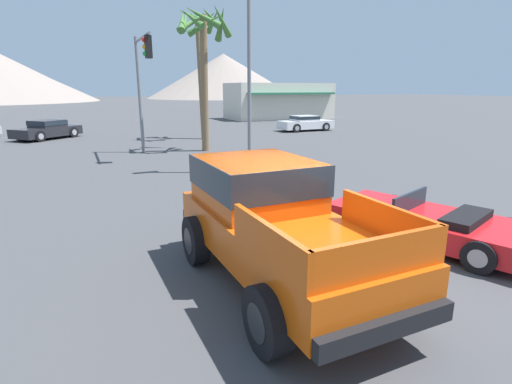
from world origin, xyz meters
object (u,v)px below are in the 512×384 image
object	(u,v)px
parked_car_white	(305,123)
palm_tree_short	(200,43)
street_lamp_post	(249,31)
parked_car_dark	(47,129)
red_convertible_car	(429,224)
palm_tree_tall	(204,43)
orange_pickup_truck	(271,215)
traffic_light_main	(143,72)

from	to	relation	value
parked_car_white	palm_tree_short	distance (m)	10.28
parked_car_white	street_lamp_post	world-z (taller)	street_lamp_post
parked_car_dark	red_convertible_car	bearing A→B (deg)	156.57
red_convertible_car	street_lamp_post	distance (m)	9.48
parked_car_dark	street_lamp_post	distance (m)	17.64
palm_tree_tall	palm_tree_short	bearing A→B (deg)	75.09
parked_car_white	street_lamp_post	distance (m)	16.93
parked_car_white	palm_tree_short	xyz separation A→B (m)	(-8.66, -1.62, 5.30)
palm_tree_tall	orange_pickup_truck	bearing A→B (deg)	-103.19
parked_car_dark	street_lamp_post	size ratio (longest dim) A/B	0.49
parked_car_dark	parked_car_white	bearing A→B (deg)	-140.97
parked_car_white	parked_car_dark	bearing A→B (deg)	-98.66
orange_pickup_truck	red_convertible_car	world-z (taller)	orange_pickup_truck
orange_pickup_truck	palm_tree_short	distance (m)	20.49
orange_pickup_truck	palm_tree_short	xyz separation A→B (m)	(4.70, 19.36, 4.77)
parked_car_dark	palm_tree_short	world-z (taller)	palm_tree_short
parked_car_white	traffic_light_main	distance (m)	15.35
orange_pickup_truck	traffic_light_main	size ratio (longest dim) A/B	0.90
orange_pickup_truck	parked_car_dark	xyz separation A→B (m)	(-4.50, 23.48, -0.51)
street_lamp_post	palm_tree_short	xyz separation A→B (m)	(1.53, 11.10, 0.72)
red_convertible_car	palm_tree_tall	size ratio (longest dim) A/B	0.64
street_lamp_post	parked_car_dark	bearing A→B (deg)	116.76
orange_pickup_truck	parked_car_dark	distance (m)	23.91
orange_pickup_truck	palm_tree_short	size ratio (longest dim) A/B	0.64
street_lamp_post	palm_tree_tall	distance (m)	6.10
red_convertible_car	parked_car_white	xyz separation A→B (m)	(9.53, 20.89, 0.20)
parked_car_white	street_lamp_post	bearing A→B (deg)	-39.38
palm_tree_short	street_lamp_post	bearing A→B (deg)	-97.82
traffic_light_main	street_lamp_post	size ratio (longest dim) A/B	0.64
parked_car_white	traffic_light_main	xyz separation A→B (m)	(-13.13, -7.24, 3.32)
parked_car_dark	palm_tree_tall	size ratio (longest dim) A/B	0.61
street_lamp_post	palm_tree_short	size ratio (longest dim) A/B	1.11
red_convertible_car	traffic_light_main	distance (m)	14.55
street_lamp_post	palm_tree_short	bearing A→B (deg)	82.18
red_convertible_car	parked_car_white	world-z (taller)	parked_car_white
street_lamp_post	palm_tree_short	world-z (taller)	street_lamp_post
palm_tree_tall	palm_tree_short	world-z (taller)	palm_tree_short
parked_car_dark	palm_tree_short	xyz separation A→B (m)	(9.20, -4.11, 5.28)
orange_pickup_truck	palm_tree_tall	bearing A→B (deg)	75.79
orange_pickup_truck	palm_tree_short	bearing A→B (deg)	75.35
red_convertible_car	parked_car_dark	xyz separation A→B (m)	(-8.32, 23.38, 0.22)
parked_car_white	street_lamp_post	xyz separation A→B (m)	(-10.18, -12.73, 4.58)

